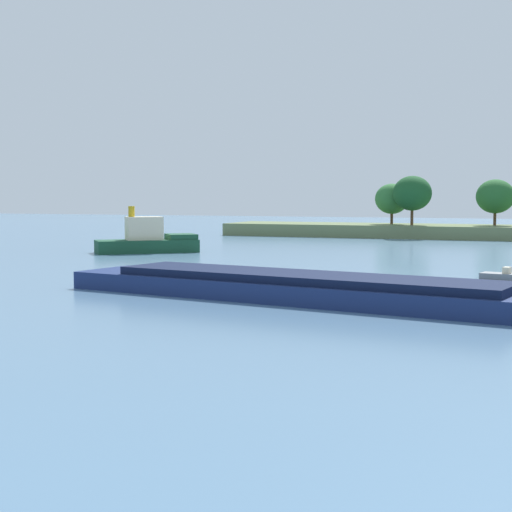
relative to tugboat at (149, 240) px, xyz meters
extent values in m
cube|color=#66754C|center=(21.50, 43.69, -0.39)|extent=(58.35, 12.32, 1.94)
cylinder|color=#513823|center=(18.28, 44.54, 1.51)|extent=(0.44, 0.44, 1.87)
ellipsoid|color=#2D6B33|center=(18.28, 44.54, 4.56)|extent=(5.28, 5.28, 4.75)
cylinder|color=#513823|center=(21.92, 41.95, 1.82)|extent=(0.44, 0.44, 2.48)
ellipsoid|color=#194C23|center=(21.92, 41.95, 5.41)|extent=(5.87, 5.87, 5.29)
cylinder|color=#513823|center=(33.76, 45.24, 1.62)|extent=(0.44, 0.44, 2.08)
ellipsoid|color=#235B28|center=(33.76, 45.24, 4.94)|extent=(5.69, 5.69, 5.12)
cube|color=#19472D|center=(-0.14, -0.12, -0.64)|extent=(11.19, 10.35, 1.44)
cube|color=#19472D|center=(2.87, 2.44, 0.38)|extent=(4.73, 4.78, 0.60)
cube|color=beige|center=(-0.37, -0.32, 1.38)|extent=(4.69, 4.53, 2.60)
cylinder|color=gold|center=(-1.44, -1.22, 3.28)|extent=(0.70, 0.70, 1.20)
cylinder|color=black|center=(4.24, 3.60, -0.49)|extent=(0.68, 0.73, 0.70)
cube|color=navy|center=(30.39, -32.29, -0.77)|extent=(36.37, 11.93, 1.17)
cube|color=#0F1834|center=(28.92, -32.02, 0.06)|extent=(25.61, 9.20, 0.50)
cube|color=navy|center=(13.11, -29.22, -0.72)|extent=(1.64, 4.40, 1.05)
cube|color=slate|center=(40.01, -15.22, -1.11)|extent=(4.72, 2.48, 0.49)
cube|color=beige|center=(39.68, -15.15, -0.62)|extent=(0.66, 0.87, 0.50)
camera|label=1|loc=(43.77, -77.14, 5.05)|focal=54.78mm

